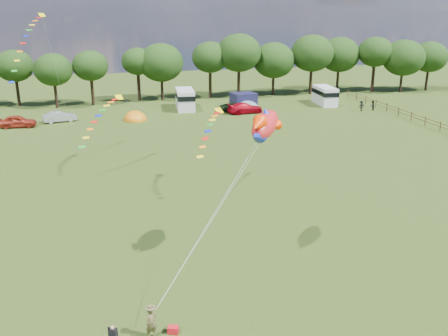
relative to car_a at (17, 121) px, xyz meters
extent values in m
plane|color=black|center=(18.34, -41.65, -0.77)|extent=(180.00, 180.00, 0.00)
cylinder|color=black|center=(-1.69, 14.67, 1.18)|extent=(0.47, 0.47, 3.90)
ellipsoid|color=black|center=(-1.69, 14.67, 5.23)|extent=(5.58, 5.58, 4.74)
cylinder|color=black|center=(3.98, 11.62, 1.01)|extent=(0.44, 0.44, 3.56)
ellipsoid|color=black|center=(3.98, 11.62, 4.88)|extent=(5.56, 5.56, 4.73)
cylinder|color=black|center=(9.24, 12.58, 1.21)|extent=(0.47, 0.47, 3.95)
ellipsoid|color=black|center=(9.24, 12.58, 5.18)|extent=(5.33, 5.33, 4.53)
cylinder|color=black|center=(16.42, 14.38, 1.40)|extent=(0.50, 0.50, 4.33)
ellipsoid|color=black|center=(16.42, 14.38, 5.42)|extent=(4.95, 4.95, 4.21)
cylinder|color=black|center=(20.04, 13.92, 0.89)|extent=(0.43, 0.43, 3.31)
ellipsoid|color=black|center=(20.04, 13.92, 5.18)|extent=(7.03, 7.03, 5.98)
cylinder|color=black|center=(28.00, 14.15, 1.42)|extent=(0.50, 0.50, 4.36)
ellipsoid|color=black|center=(28.00, 14.15, 5.79)|extent=(5.84, 5.84, 4.97)
cylinder|color=black|center=(32.59, 13.27, 1.51)|extent=(0.51, 0.51, 4.55)
ellipsoid|color=black|center=(32.59, 13.27, 6.46)|extent=(7.15, 7.15, 6.08)
cylinder|color=black|center=(38.83, 13.98, 0.84)|extent=(0.42, 0.42, 3.21)
ellipsoid|color=black|center=(38.83, 13.98, 5.03)|extent=(6.90, 6.90, 5.86)
cylinder|color=black|center=(45.32, 13.32, 1.32)|extent=(0.48, 0.48, 4.17)
ellipsoid|color=black|center=(45.32, 13.32, 6.09)|extent=(7.16, 7.16, 6.09)
cylinder|color=black|center=(51.31, 15.24, 1.06)|extent=(0.45, 0.45, 3.66)
ellipsoid|color=black|center=(51.31, 15.24, 5.54)|extent=(7.05, 7.05, 5.99)
cylinder|color=black|center=(56.75, 12.72, 1.56)|extent=(0.52, 0.52, 4.65)
ellipsoid|color=black|center=(56.75, 12.72, 6.11)|extent=(5.96, 5.96, 5.06)
cylinder|color=black|center=(61.49, 11.39, 0.83)|extent=(0.42, 0.42, 3.19)
ellipsoid|color=black|center=(61.49, 11.39, 5.13)|extent=(7.23, 7.23, 6.14)
cylinder|color=black|center=(66.89, 11.79, 1.00)|extent=(0.44, 0.44, 3.52)
ellipsoid|color=black|center=(66.89, 11.79, 5.09)|extent=(6.22, 6.22, 5.28)
cylinder|color=#472D19|center=(50.34, -14.65, -0.17)|extent=(0.12, 0.12, 1.20)
cylinder|color=#472D19|center=(50.34, -16.15, -0.22)|extent=(0.08, 3.00, 0.08)
cylinder|color=#472D19|center=(50.34, -11.65, -0.17)|extent=(0.12, 0.12, 1.20)
cylinder|color=#472D19|center=(50.34, -13.15, 0.18)|extent=(0.08, 3.00, 0.08)
cylinder|color=#472D19|center=(50.34, -13.15, -0.22)|extent=(0.08, 3.00, 0.08)
cylinder|color=#472D19|center=(50.34, -8.65, -0.17)|extent=(0.12, 0.12, 1.20)
cylinder|color=#472D19|center=(50.34, -10.15, 0.18)|extent=(0.08, 3.00, 0.08)
cylinder|color=#472D19|center=(50.34, -10.15, -0.22)|extent=(0.08, 3.00, 0.08)
cylinder|color=#472D19|center=(50.34, -5.65, -0.17)|extent=(0.12, 0.12, 1.20)
cylinder|color=#472D19|center=(50.34, -7.15, 0.18)|extent=(0.08, 3.00, 0.08)
cylinder|color=#472D19|center=(50.34, -7.15, -0.22)|extent=(0.08, 3.00, 0.08)
cylinder|color=#472D19|center=(50.34, -2.65, -0.17)|extent=(0.12, 0.12, 1.20)
cylinder|color=#472D19|center=(50.34, -4.15, 0.18)|extent=(0.08, 3.00, 0.08)
cylinder|color=#472D19|center=(50.34, -4.15, -0.22)|extent=(0.08, 3.00, 0.08)
cylinder|color=#472D19|center=(50.34, 0.35, -0.17)|extent=(0.12, 0.12, 1.20)
cylinder|color=#472D19|center=(50.34, -1.15, 0.18)|extent=(0.08, 3.00, 0.08)
cylinder|color=#472D19|center=(50.34, -1.15, -0.22)|extent=(0.08, 3.00, 0.08)
cylinder|color=#472D19|center=(50.34, 3.35, -0.17)|extent=(0.12, 0.12, 1.20)
cylinder|color=#472D19|center=(50.34, 1.85, 0.18)|extent=(0.08, 3.00, 0.08)
cylinder|color=#472D19|center=(50.34, 1.85, -0.22)|extent=(0.08, 3.00, 0.08)
cylinder|color=#472D19|center=(50.34, 6.35, -0.17)|extent=(0.12, 0.12, 1.20)
cylinder|color=#472D19|center=(50.34, 4.85, 0.18)|extent=(0.08, 3.00, 0.08)
cylinder|color=#472D19|center=(50.34, 4.85, -0.22)|extent=(0.08, 3.00, 0.08)
cylinder|color=#472D19|center=(50.34, 9.35, -0.17)|extent=(0.12, 0.12, 1.20)
cylinder|color=#472D19|center=(50.34, 7.85, 0.18)|extent=(0.08, 3.00, 0.08)
cylinder|color=#472D19|center=(50.34, 7.85, -0.22)|extent=(0.08, 3.00, 0.08)
imported|color=#9F2B1A|center=(0.00, 0.00, 0.00)|extent=(4.71, 2.12, 1.53)
imported|color=#959A9E|center=(4.97, 1.81, -0.06)|extent=(4.22, 2.44, 1.40)
imported|color=#A60514|center=(30.13, 1.09, -0.03)|extent=(5.12, 2.65, 1.47)
imported|color=black|center=(29.05, 2.35, -0.14)|extent=(4.89, 2.83, 1.26)
cube|color=silver|center=(22.38, 6.02, 0.67)|extent=(2.94, 5.93, 2.87)
cube|color=black|center=(22.38, 6.02, 1.25)|extent=(3.00, 6.05, 0.68)
cylinder|color=black|center=(22.22, 4.22, -0.36)|extent=(0.83, 0.37, 0.81)
cylinder|color=black|center=(22.54, 7.81, -0.36)|extent=(0.83, 0.37, 0.81)
cube|color=silver|center=(43.82, 4.30, 0.59)|extent=(2.71, 5.59, 2.72)
cube|color=black|center=(43.82, 4.30, 1.14)|extent=(2.76, 5.70, 0.64)
cylinder|color=black|center=(43.70, 2.59, -0.38)|extent=(0.78, 0.34, 0.76)
cylinder|color=black|center=(43.95, 6.00, -0.38)|extent=(0.78, 0.34, 0.76)
ellipsoid|color=orange|center=(14.65, 0.51, -0.75)|extent=(3.04, 3.50, 2.50)
cylinder|color=orange|center=(14.65, 0.51, -0.73)|extent=(3.19, 3.19, 0.08)
ellipsoid|color=slate|center=(31.21, 3.30, -0.75)|extent=(3.30, 3.80, 2.58)
cylinder|color=slate|center=(31.21, 3.30, -0.73)|extent=(3.47, 3.47, 0.08)
cube|color=#171734|center=(31.11, 5.33, 0.30)|extent=(3.81, 3.28, 2.14)
imported|color=brown|center=(11.82, -45.70, 0.03)|extent=(0.67, 0.55, 1.59)
cube|color=black|center=(10.04, -45.75, -0.11)|extent=(0.44, 0.21, 0.48)
cube|color=black|center=(10.04, -45.93, -0.08)|extent=(0.39, 0.32, 0.51)
sphere|color=tan|center=(10.04, -45.94, 0.27)|extent=(0.19, 0.19, 0.19)
cube|color=red|center=(12.83, -45.62, -0.59)|extent=(0.59, 0.49, 0.36)
ellipsoid|color=red|center=(19.21, -39.71, 7.68)|extent=(2.97, 3.42, 1.92)
ellipsoid|color=#FBFF33|center=(19.21, -39.71, 7.53)|extent=(1.85, 2.13, 1.05)
cone|color=#FF3700|center=(18.35, -40.88, 7.98)|extent=(1.38, 1.45, 1.01)
cone|color=#172BB5|center=(18.35, -40.88, 7.38)|extent=(1.38, 1.45, 1.01)
cone|color=#172BB5|center=(19.27, -39.63, 8.30)|extent=(1.11, 1.07, 0.86)
sphere|color=white|center=(19.61, -38.57, 7.86)|extent=(0.32, 0.32, 0.32)
sphere|color=black|center=(19.62, -38.48, 7.86)|extent=(0.16, 0.16, 0.16)
cube|color=#EEF103|center=(5.57, -13.79, 13.08)|extent=(0.71, 0.68, 0.34)
cube|color=red|center=(5.30, -14.28, 12.86)|extent=(0.54, 0.42, 0.09)
cube|color=orange|center=(5.03, -14.78, 12.59)|extent=(0.53, 0.42, 0.10)
cube|color=yellow|center=(4.76, -15.27, 12.25)|extent=(0.53, 0.42, 0.11)
cube|color=#198C1E|center=(4.49, -15.77, 11.82)|extent=(0.53, 0.42, 0.12)
cube|color=#0C1EB2|center=(4.22, -16.26, 11.32)|extent=(0.53, 0.41, 0.13)
cube|color=red|center=(3.95, -16.76, 10.73)|extent=(0.53, 0.41, 0.14)
cube|color=orange|center=(3.68, -17.25, 10.07)|extent=(0.52, 0.40, 0.15)
cube|color=yellow|center=(3.41, -17.75, 9.32)|extent=(0.52, 0.40, 0.15)
cube|color=#198C1E|center=(3.14, -18.24, 8.50)|extent=(0.52, 0.39, 0.16)
cube|color=#0C1EB2|center=(2.87, -18.74, 7.59)|extent=(0.52, 0.39, 0.17)
cube|color=#FFED05|center=(12.06, -17.60, 5.64)|extent=(0.80, 0.74, 0.40)
cube|color=red|center=(11.65, -18.05, 5.53)|extent=(0.64, 0.43, 0.11)
cube|color=orange|center=(11.25, -18.50, 5.39)|extent=(0.64, 0.43, 0.12)
cube|color=yellow|center=(10.84, -18.95, 5.16)|extent=(0.64, 0.42, 0.13)
cube|color=#198C1E|center=(10.44, -19.40, 4.85)|extent=(0.64, 0.42, 0.14)
cube|color=#0C1EB2|center=(10.03, -19.85, 4.46)|extent=(0.64, 0.41, 0.15)
cube|color=red|center=(9.63, -20.30, 3.99)|extent=(0.63, 0.41, 0.16)
cube|color=orange|center=(9.22, -20.75, 3.45)|extent=(0.63, 0.40, 0.17)
cube|color=yellow|center=(8.82, -21.20, 2.82)|extent=(0.63, 0.40, 0.18)
cube|color=#198C1E|center=(8.41, -21.65, 2.11)|extent=(0.63, 0.39, 0.19)
cube|color=yellow|center=(19.85, -25.89, 5.65)|extent=(0.81, 0.76, 0.40)
cube|color=red|center=(19.54, -26.43, 5.58)|extent=(0.63, 0.46, 0.11)
cube|color=orange|center=(19.22, -26.97, 5.46)|extent=(0.63, 0.46, 0.12)
cube|color=yellow|center=(18.91, -27.51, 5.27)|extent=(0.63, 0.45, 0.13)
cube|color=#198C1E|center=(18.59, -28.05, 5.00)|extent=(0.63, 0.45, 0.14)
cube|color=#0C1EB2|center=(18.28, -28.59, 4.65)|extent=(0.63, 0.44, 0.15)
cube|color=red|center=(17.96, -29.13, 4.22)|extent=(0.62, 0.44, 0.16)
cube|color=orange|center=(17.65, -29.67, 3.70)|extent=(0.62, 0.43, 0.17)
cube|color=yellow|center=(17.33, -30.21, 3.11)|extent=(0.62, 0.43, 0.18)
imported|color=black|center=(48.57, -1.67, -0.02)|extent=(0.84, 0.81, 1.48)
imported|color=black|center=(46.85, -1.58, 0.00)|extent=(1.02, 0.54, 1.53)
camera|label=1|loc=(10.30, -65.70, 14.28)|focal=40.00mm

